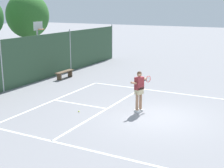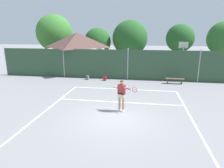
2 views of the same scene
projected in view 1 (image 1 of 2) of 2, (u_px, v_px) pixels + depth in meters
ground_plane at (158, 117)px, 13.65m from camera, size 120.00×120.00×0.00m
court_markings at (144, 115)px, 13.94m from camera, size 8.30×11.10×0.01m
chainlink_fence at (2, 66)px, 17.34m from camera, size 26.09×0.09×3.02m
basketball_hoop at (38, 39)px, 22.55m from camera, size 0.90×0.67×3.55m
tennis_player at (139, 88)px, 14.10m from camera, size 1.41×0.42×1.85m
tennis_ball at (79, 111)px, 14.29m from camera, size 0.07×0.07×0.07m
courtside_bench at (65, 73)px, 20.82m from camera, size 1.60×0.36×0.48m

